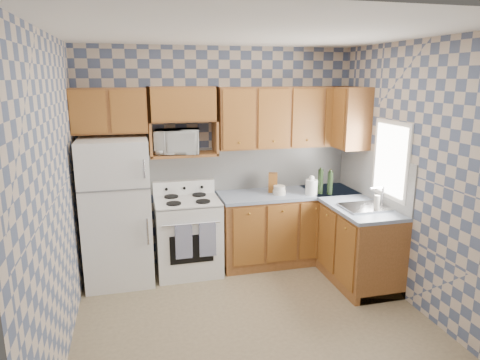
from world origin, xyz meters
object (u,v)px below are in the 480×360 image
object	(u,v)px
refrigerator	(117,212)
electric_kettle	(311,187)
stove_body	(188,237)
microwave	(177,141)

from	to	relation	value
refrigerator	electric_kettle	bearing A→B (deg)	-3.32
refrigerator	stove_body	xyz separation A→B (m)	(0.80, 0.03, -0.39)
stove_body	electric_kettle	size ratio (longest dim) A/B	4.79
refrigerator	stove_body	bearing A→B (deg)	1.78
stove_body	microwave	bearing A→B (deg)	111.74
refrigerator	electric_kettle	xyz separation A→B (m)	(2.33, -0.13, 0.17)
refrigerator	stove_body	distance (m)	0.89
stove_body	electric_kettle	xyz separation A→B (m)	(1.52, -0.16, 0.56)
refrigerator	microwave	size ratio (longest dim) A/B	3.27
electric_kettle	microwave	bearing A→B (deg)	167.96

